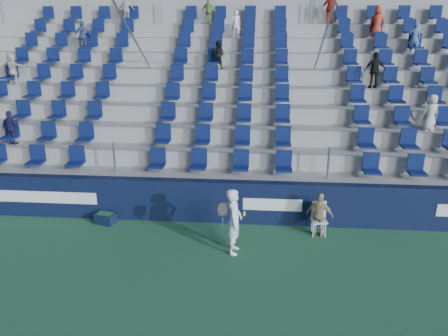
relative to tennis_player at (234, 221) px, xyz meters
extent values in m
plane|color=#29613D|center=(-0.55, -1.47, -0.82)|extent=(70.00, 70.00, 0.00)
cube|color=#0D1533|center=(-0.55, 1.68, -0.22)|extent=(24.00, 0.30, 1.20)
cube|color=white|center=(-5.55, 1.52, -0.20)|extent=(3.20, 0.02, 0.34)
cube|color=white|center=(0.95, 1.52, -0.20)|extent=(1.60, 0.02, 0.34)
cube|color=gray|center=(-0.55, 2.25, -0.22)|extent=(24.00, 0.85, 1.20)
cube|color=gray|center=(-0.55, 3.10, 0.03)|extent=(24.00, 0.85, 1.70)
cube|color=gray|center=(-0.55, 3.95, 0.28)|extent=(24.00, 0.85, 2.20)
cube|color=gray|center=(-0.55, 4.80, 0.53)|extent=(24.00, 0.85, 2.70)
cube|color=gray|center=(-0.55, 5.65, 0.78)|extent=(24.00, 0.85, 3.20)
cube|color=gray|center=(-0.55, 6.50, 1.03)|extent=(24.00, 0.85, 3.70)
cube|color=gray|center=(-0.55, 7.35, 1.28)|extent=(24.00, 0.85, 4.20)
cube|color=gray|center=(-0.55, 8.20, 1.53)|extent=(24.00, 0.85, 4.70)
cube|color=gray|center=(-0.55, 9.05, 1.78)|extent=(24.00, 0.85, 5.20)
cube|color=gray|center=(-0.55, 9.73, 2.28)|extent=(24.00, 0.50, 6.20)
cube|color=#0C184B|center=(-0.55, 2.25, 0.73)|extent=(16.05, 0.50, 0.70)
cube|color=#0C184B|center=(-0.55, 3.10, 1.23)|extent=(16.05, 0.50, 0.70)
cube|color=#0C184B|center=(-0.55, 3.95, 1.73)|extent=(16.05, 0.50, 0.70)
cube|color=#0C184B|center=(-0.55, 4.80, 2.23)|extent=(16.05, 0.50, 0.70)
cube|color=#0C184B|center=(-0.55, 5.65, 2.73)|extent=(16.05, 0.50, 0.70)
cube|color=#0C184B|center=(-0.55, 6.50, 3.23)|extent=(16.05, 0.50, 0.70)
cube|color=#0C184B|center=(-0.55, 7.35, 3.73)|extent=(16.05, 0.50, 0.70)
cube|color=#0C184B|center=(-0.55, 8.20, 4.23)|extent=(16.05, 0.50, 0.70)
cube|color=#0C184B|center=(-0.55, 9.05, 4.73)|extent=(16.05, 0.50, 0.70)
cylinder|color=gray|center=(-3.55, 5.65, 3.53)|extent=(0.06, 7.68, 4.55)
cylinder|color=gray|center=(2.45, 5.65, 3.53)|extent=(0.06, 7.68, 4.55)
imported|color=#1F194D|center=(-7.05, 3.05, 1.41)|extent=(0.66, 0.39, 1.05)
imported|color=white|center=(-0.47, 8.15, 4.38)|extent=(0.39, 0.27, 1.01)
imported|color=black|center=(-0.98, 6.45, 3.37)|extent=(0.56, 0.48, 0.98)
imported|color=beige|center=(-4.96, 9.00, 4.93)|extent=(0.65, 0.30, 1.09)
imported|color=beige|center=(-8.19, 5.60, 2.94)|extent=(1.09, 0.60, 1.12)
imported|color=red|center=(3.18, 9.00, 4.96)|extent=(0.72, 0.39, 1.16)
imported|color=#404E8D|center=(-6.20, 7.30, 3.95)|extent=(0.71, 0.39, 1.14)
imported|color=red|center=(4.83, 8.15, 4.45)|extent=(0.64, 0.51, 1.14)
imported|color=#83B749|center=(-1.59, 9.00, 4.87)|extent=(0.62, 0.40, 0.99)
imported|color=black|center=(4.30, 5.60, 2.97)|extent=(0.70, 0.32, 1.18)
imported|color=beige|center=(5.63, 3.90, 1.93)|extent=(0.61, 0.48, 1.09)
imported|color=#456299|center=(5.97, 7.30, 3.92)|extent=(0.44, 0.34, 1.09)
imported|color=white|center=(0.00, 0.00, 0.00)|extent=(0.41, 0.61, 1.63)
cylinder|color=navy|center=(-0.25, -0.25, 0.11)|extent=(0.03, 0.03, 0.28)
torus|color=black|center=(-0.25, -0.25, 0.41)|extent=(0.30, 0.17, 0.28)
plane|color=#262626|center=(-0.25, -0.25, 0.41)|extent=(0.30, 0.16, 0.29)
sphere|color=gold|center=(0.25, -0.20, 0.27)|extent=(0.07, 0.07, 0.07)
sphere|color=gold|center=(0.25, -0.14, 0.30)|extent=(0.07, 0.07, 0.07)
cube|color=white|center=(2.16, 1.08, -0.42)|extent=(0.44, 0.44, 0.04)
cube|color=white|center=(2.16, 1.26, -0.18)|extent=(0.39, 0.09, 0.48)
cylinder|color=white|center=(2.01, 0.92, -0.63)|extent=(0.03, 0.03, 0.39)
cylinder|color=white|center=(2.32, 0.92, -0.63)|extent=(0.03, 0.03, 0.39)
cylinder|color=white|center=(2.01, 1.23, -0.63)|extent=(0.03, 0.03, 0.39)
cylinder|color=white|center=(2.32, 1.23, -0.63)|extent=(0.03, 0.03, 0.39)
imported|color=tan|center=(2.16, 1.03, -0.23)|extent=(0.75, 0.50, 1.19)
cube|color=#0D1732|center=(-3.65, 1.28, -0.67)|extent=(0.60, 0.47, 0.29)
cube|color=#1E662D|center=(-3.65, 1.28, -0.61)|extent=(0.48, 0.35, 0.17)
camera|label=1|loc=(0.55, -9.41, 4.55)|focal=35.00mm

